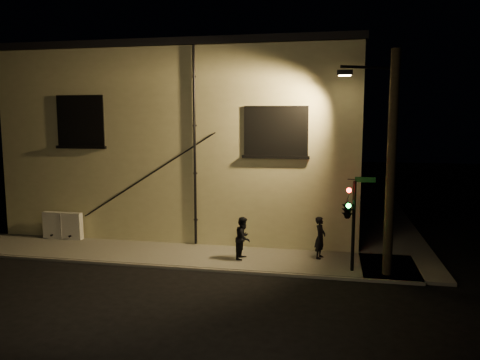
% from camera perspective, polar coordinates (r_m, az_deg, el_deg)
% --- Properties ---
extents(ground, '(90.00, 90.00, 0.00)m').
position_cam_1_polar(ground, '(17.25, -2.38, -11.08)').
color(ground, black).
extents(sidewalk, '(21.00, 16.00, 0.12)m').
position_cam_1_polar(sidewalk, '(21.15, 3.70, -7.39)').
color(sidewalk, slate).
rests_on(sidewalk, ground).
extents(building, '(16.20, 12.23, 8.80)m').
position_cam_1_polar(building, '(25.83, -4.21, 5.08)').
color(building, beige).
rests_on(building, ground).
extents(utility_cabinet, '(1.83, 0.31, 1.21)m').
position_cam_1_polar(utility_cabinet, '(22.53, -20.79, -5.21)').
color(utility_cabinet, white).
rests_on(utility_cabinet, sidewalk).
extents(pedestrian_a, '(0.53, 0.67, 1.63)m').
position_cam_1_polar(pedestrian_a, '(18.43, 9.74, -6.93)').
color(pedestrian_a, black).
rests_on(pedestrian_a, sidewalk).
extents(pedestrian_b, '(0.73, 0.88, 1.64)m').
position_cam_1_polar(pedestrian_b, '(18.10, 0.40, -7.07)').
color(pedestrian_b, black).
rests_on(pedestrian_b, sidewalk).
extents(traffic_signal, '(1.22, 1.97, 3.37)m').
position_cam_1_polar(traffic_signal, '(16.75, 13.05, -3.40)').
color(traffic_signal, black).
rests_on(traffic_signal, sidewalk).
extents(streetlamp_pole, '(2.06, 1.40, 7.78)m').
position_cam_1_polar(streetlamp_pole, '(16.62, 17.70, 2.29)').
color(streetlamp_pole, black).
rests_on(streetlamp_pole, ground).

